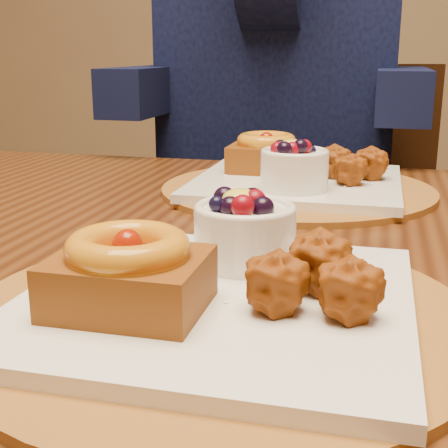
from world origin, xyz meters
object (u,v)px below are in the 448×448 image
Objects in this scene: place_setting_near at (216,286)px; diner at (281,17)px; dining_table at (268,302)px; chair_far at (342,251)px; place_setting_far at (295,176)px.

place_setting_near is 0.40× the size of diner.
diner is (-0.10, 0.69, 0.34)m from dining_table.
place_setting_near is at bearing -102.64° from chair_far.
place_setting_far is 0.59m from chair_far.
dining_table is 0.24m from place_setting_far.
diner reaches higher than dining_table.
diner is (-0.14, -0.05, 0.50)m from chair_far.
chair_far is 0.97× the size of diner.
chair_far is (0.04, 0.95, -0.27)m from place_setting_near.
chair_far reaches higher than place_setting_near.
dining_table is 1.74× the size of chair_far.
place_setting_far is at bearing 90.02° from place_setting_near.
chair_far is (0.04, 0.73, -0.17)m from dining_table.
place_setting_near is 1.00× the size of place_setting_far.
chair_far is at bearing 86.84° from dining_table.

